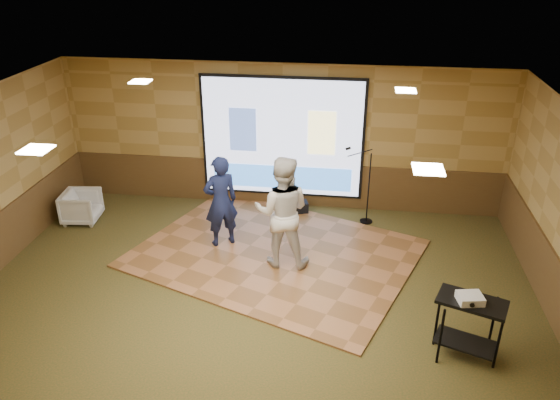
# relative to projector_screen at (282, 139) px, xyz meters

# --- Properties ---
(ground) EXTENTS (9.00, 9.00, 0.00)m
(ground) POSITION_rel_projector_screen_xyz_m (0.00, -3.44, -1.47)
(ground) COLOR #283518
(ground) RESTS_ON ground
(room_shell) EXTENTS (9.04, 7.04, 3.02)m
(room_shell) POSITION_rel_projector_screen_xyz_m (0.00, -3.44, 0.62)
(room_shell) COLOR #A48444
(room_shell) RESTS_ON ground
(wainscot_back) EXTENTS (9.00, 0.04, 0.95)m
(wainscot_back) POSITION_rel_projector_screen_xyz_m (0.00, 0.04, -1.00)
(wainscot_back) COLOR #50351A
(wainscot_back) RESTS_ON ground
(wainscot_right) EXTENTS (0.04, 7.00, 0.95)m
(wainscot_right) POSITION_rel_projector_screen_xyz_m (4.48, -3.44, -1.00)
(wainscot_right) COLOR #50351A
(wainscot_right) RESTS_ON ground
(projector_screen) EXTENTS (3.32, 0.06, 2.52)m
(projector_screen) POSITION_rel_projector_screen_xyz_m (0.00, 0.00, 0.00)
(projector_screen) COLOR black
(projector_screen) RESTS_ON room_shell
(downlight_nw) EXTENTS (0.32, 0.32, 0.02)m
(downlight_nw) POSITION_rel_projector_screen_xyz_m (-2.20, -1.64, 1.50)
(downlight_nw) COLOR #FFE7BF
(downlight_nw) RESTS_ON room_shell
(downlight_ne) EXTENTS (0.32, 0.32, 0.02)m
(downlight_ne) POSITION_rel_projector_screen_xyz_m (2.20, -1.64, 1.50)
(downlight_ne) COLOR #FFE7BF
(downlight_ne) RESTS_ON room_shell
(downlight_sw) EXTENTS (0.32, 0.32, 0.02)m
(downlight_sw) POSITION_rel_projector_screen_xyz_m (-2.20, -4.94, 1.50)
(downlight_sw) COLOR #FFE7BF
(downlight_sw) RESTS_ON room_shell
(downlight_se) EXTENTS (0.32, 0.32, 0.02)m
(downlight_se) POSITION_rel_projector_screen_xyz_m (2.20, -4.94, 1.50)
(downlight_se) COLOR #FFE7BF
(downlight_se) RESTS_ON room_shell
(dance_floor) EXTENTS (5.66, 5.03, 0.03)m
(dance_floor) POSITION_rel_projector_screen_xyz_m (0.14, -2.03, -1.46)
(dance_floor) COLOR #965D37
(dance_floor) RESTS_ON ground
(player_left) EXTENTS (0.75, 0.68, 1.72)m
(player_left) POSITION_rel_projector_screen_xyz_m (-0.87, -1.82, -0.58)
(player_left) COLOR #141B41
(player_left) RESTS_ON dance_floor
(player_right) EXTENTS (0.97, 0.76, 1.97)m
(player_right) POSITION_rel_projector_screen_xyz_m (0.31, -2.33, -0.46)
(player_right) COLOR beige
(player_right) RESTS_ON dance_floor
(av_table) EXTENTS (0.87, 0.46, 0.92)m
(av_table) POSITION_rel_projector_screen_xyz_m (3.07, -4.31, -0.84)
(av_table) COLOR black
(av_table) RESTS_ON ground
(projector) EXTENTS (0.36, 0.31, 0.10)m
(projector) POSITION_rel_projector_screen_xyz_m (3.02, -4.34, -0.51)
(projector) COLOR silver
(projector) RESTS_ON av_table
(mic_stand) EXTENTS (0.62, 0.25, 1.58)m
(mic_stand) POSITION_rel_projector_screen_xyz_m (1.73, -0.55, -0.98)
(mic_stand) COLOR black
(mic_stand) RESTS_ON ground
(banquet_chair) EXTENTS (0.76, 0.75, 0.63)m
(banquet_chair) POSITION_rel_projector_screen_xyz_m (-3.87, -1.27, -1.16)
(banquet_chair) COLOR gray
(banquet_chair) RESTS_ON ground
(duffel_bag) EXTENTS (0.46, 0.37, 0.25)m
(duffel_bag) POSITION_rel_projector_screen_xyz_m (0.38, -0.35, -1.35)
(duffel_bag) COLOR black
(duffel_bag) RESTS_ON ground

